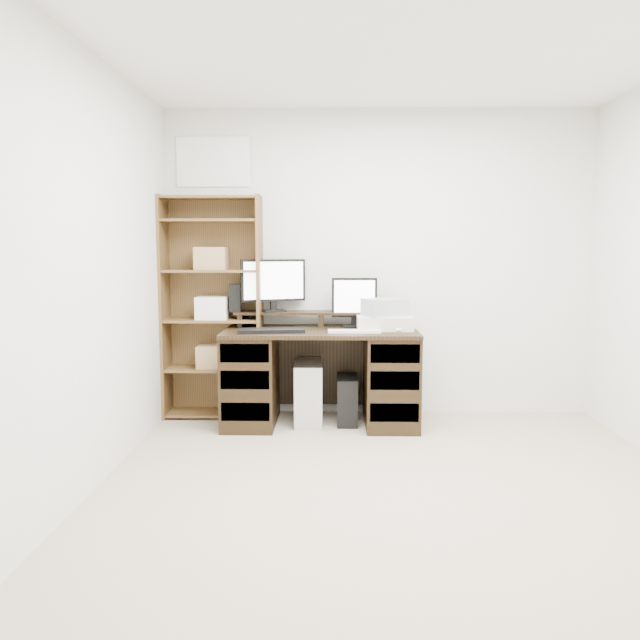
{
  "coord_description": "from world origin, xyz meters",
  "views": [
    {
      "loc": [
        -0.38,
        -3.18,
        1.39
      ],
      "look_at": [
        -0.47,
        1.43,
        0.85
      ],
      "focal_mm": 35.0,
      "sensor_mm": 36.0,
      "label": 1
    }
  ],
  "objects_px": {
    "monitor_small": "(354,300)",
    "tower_black": "(347,399)",
    "monitor_wide": "(273,282)",
    "printer": "(384,323)",
    "desk": "(321,375)",
    "tower_silver": "(309,392)",
    "bookshelf": "(213,305)"
  },
  "relations": [
    {
      "from": "monitor_small",
      "to": "printer",
      "type": "distance_m",
      "value": 0.31
    },
    {
      "from": "monitor_small",
      "to": "tower_silver",
      "type": "bearing_deg",
      "value": -163.19
    },
    {
      "from": "desk",
      "to": "tower_black",
      "type": "distance_m",
      "value": 0.29
    },
    {
      "from": "desk",
      "to": "tower_silver",
      "type": "distance_m",
      "value": 0.18
    },
    {
      "from": "printer",
      "to": "tower_black",
      "type": "bearing_deg",
      "value": 179.59
    },
    {
      "from": "tower_black",
      "to": "bookshelf",
      "type": "relative_size",
      "value": 0.21
    },
    {
      "from": "monitor_wide",
      "to": "bookshelf",
      "type": "bearing_deg",
      "value": 157.27
    },
    {
      "from": "monitor_small",
      "to": "tower_silver",
      "type": "relative_size",
      "value": 0.82
    },
    {
      "from": "desk",
      "to": "tower_black",
      "type": "height_order",
      "value": "desk"
    },
    {
      "from": "monitor_small",
      "to": "bookshelf",
      "type": "height_order",
      "value": "bookshelf"
    },
    {
      "from": "tower_silver",
      "to": "desk",
      "type": "bearing_deg",
      "value": -21.19
    },
    {
      "from": "monitor_wide",
      "to": "printer",
      "type": "height_order",
      "value": "monitor_wide"
    },
    {
      "from": "desk",
      "to": "tower_black",
      "type": "bearing_deg",
      "value": 7.14
    },
    {
      "from": "desk",
      "to": "monitor_small",
      "type": "bearing_deg",
      "value": 30.3
    },
    {
      "from": "printer",
      "to": "tower_silver",
      "type": "height_order",
      "value": "printer"
    },
    {
      "from": "tower_silver",
      "to": "tower_black",
      "type": "distance_m",
      "value": 0.31
    },
    {
      "from": "desk",
      "to": "tower_black",
      "type": "relative_size",
      "value": 4.03
    },
    {
      "from": "printer",
      "to": "tower_silver",
      "type": "xyz_separation_m",
      "value": [
        -0.59,
        0.01,
        -0.56
      ]
    },
    {
      "from": "bookshelf",
      "to": "desk",
      "type": "bearing_deg",
      "value": -13.57
    },
    {
      "from": "desk",
      "to": "tower_silver",
      "type": "bearing_deg",
      "value": 159.91
    },
    {
      "from": "monitor_small",
      "to": "tower_black",
      "type": "relative_size",
      "value": 1.06
    },
    {
      "from": "monitor_small",
      "to": "printer",
      "type": "relative_size",
      "value": 0.92
    },
    {
      "from": "tower_silver",
      "to": "tower_black",
      "type": "xyz_separation_m",
      "value": [
        0.31,
        -0.01,
        -0.06
      ]
    },
    {
      "from": "monitor_wide",
      "to": "tower_silver",
      "type": "bearing_deg",
      "value": -51.33
    },
    {
      "from": "monitor_wide",
      "to": "tower_black",
      "type": "xyz_separation_m",
      "value": [
        0.6,
        -0.18,
        -0.92
      ]
    },
    {
      "from": "tower_silver",
      "to": "monitor_small",
      "type": "bearing_deg",
      "value": 17.43
    },
    {
      "from": "monitor_wide",
      "to": "monitor_small",
      "type": "height_order",
      "value": "monitor_wide"
    },
    {
      "from": "printer",
      "to": "tower_black",
      "type": "distance_m",
      "value": 0.68
    },
    {
      "from": "tower_silver",
      "to": "printer",
      "type": "bearing_deg",
      "value": -2.32
    },
    {
      "from": "tower_black",
      "to": "bookshelf",
      "type": "distance_m",
      "value": 1.33
    },
    {
      "from": "printer",
      "to": "bookshelf",
      "type": "bearing_deg",
      "value": 172.59
    },
    {
      "from": "monitor_wide",
      "to": "bookshelf",
      "type": "relative_size",
      "value": 0.28
    }
  ]
}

